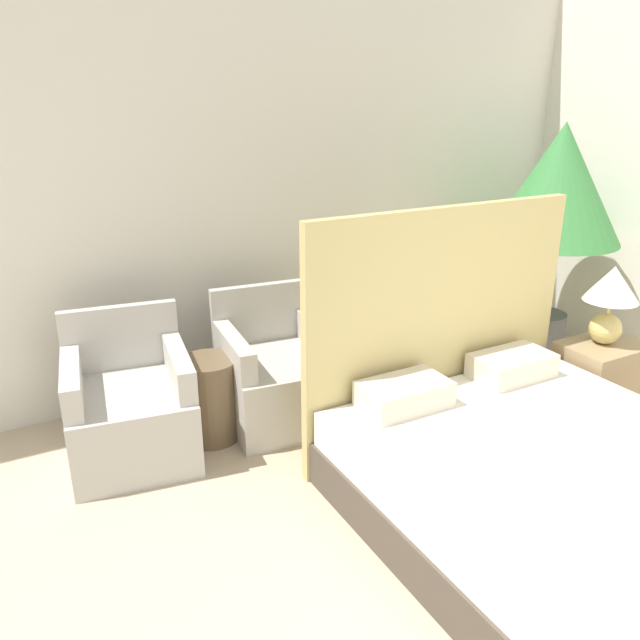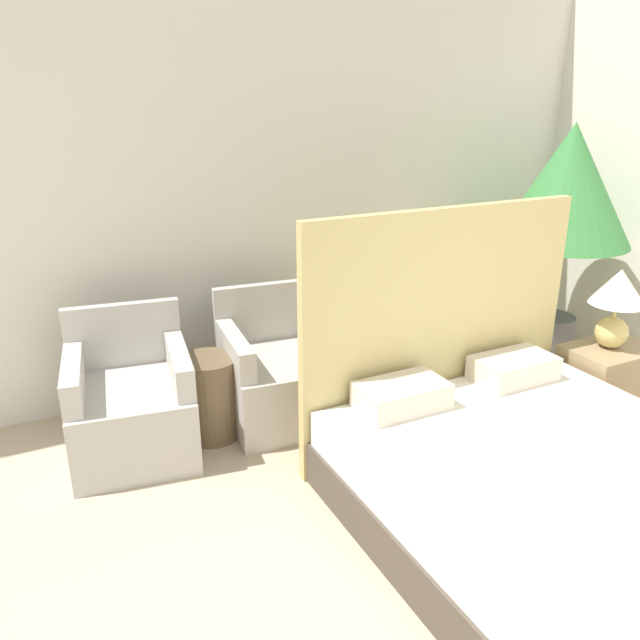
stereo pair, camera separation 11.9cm
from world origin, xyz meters
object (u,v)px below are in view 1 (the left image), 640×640
at_px(potted_palm, 558,193).
at_px(table_lamp, 611,295).
at_px(armchair_near_window_right, 278,379).
at_px(armchair_near_window_left, 131,413).
at_px(side_table, 210,399).
at_px(bed, 560,483).
at_px(nightstand, 600,379).

bearing_deg(potted_palm, table_lamp, -115.69).
bearing_deg(armchair_near_window_right, armchair_near_window_left, -174.49).
bearing_deg(table_lamp, side_table, 158.51).
distance_m(bed, armchair_near_window_right, 1.78).
relative_size(bed, potted_palm, 1.18).
bearing_deg(table_lamp, armchair_near_window_right, 153.26).
bearing_deg(nightstand, potted_palm, 65.42).
distance_m(potted_palm, side_table, 2.91).
bearing_deg(side_table, armchair_near_window_right, 2.49).
bearing_deg(nightstand, bed, -149.02).
xyz_separation_m(nightstand, side_table, (-2.31, 0.92, 0.01)).
relative_size(bed, table_lamp, 4.20).
bearing_deg(armchair_near_window_right, nightstand, -21.45).
height_order(table_lamp, side_table, table_lamp).
distance_m(armchair_near_window_right, side_table, 0.46).
bearing_deg(nightstand, armchair_near_window_right, 153.04).
distance_m(armchair_near_window_right, nightstand, 2.08).
height_order(potted_palm, table_lamp, potted_palm).
xyz_separation_m(armchair_near_window_right, side_table, (-0.46, -0.02, -0.01)).
bearing_deg(armchair_near_window_left, table_lamp, -10.62).
distance_m(armchair_near_window_left, nightstand, 2.93).
relative_size(bed, side_table, 4.12).
distance_m(armchair_near_window_left, potted_palm, 3.33).
distance_m(bed, side_table, 1.99).
height_order(armchair_near_window_right, nightstand, armchair_near_window_right).
relative_size(armchair_near_window_left, potted_palm, 0.45).
bearing_deg(armchair_near_window_right, potted_palm, 3.84).
bearing_deg(table_lamp, potted_palm, 64.31).
relative_size(armchair_near_window_right, potted_palm, 0.45).
bearing_deg(potted_palm, armchair_near_window_right, 178.33).
bearing_deg(armchair_near_window_left, nightstand, -10.82).
bearing_deg(bed, side_table, 125.59).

